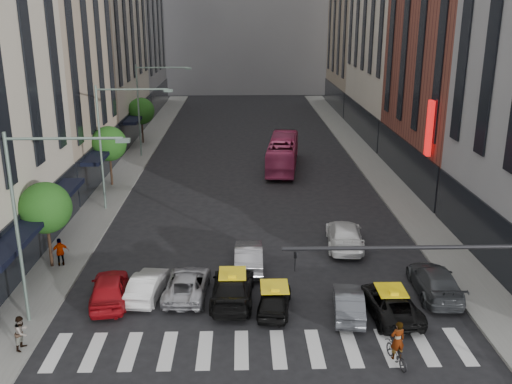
{
  "coord_description": "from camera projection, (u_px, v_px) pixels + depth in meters",
  "views": [
    {
      "loc": [
        -0.93,
        -20.03,
        14.03
      ],
      "look_at": [
        -0.1,
        11.51,
        4.0
      ],
      "focal_mm": 40.0,
      "sensor_mm": 36.0,
      "label": 1
    }
  ],
  "objects": [
    {
      "name": "building_right_d",
      "position": [
        366.0,
        11.0,
        81.46
      ],
      "size": [
        8.0,
        18.0,
        28.0
      ],
      "primitive_type": "cube",
      "color": "tan",
      "rests_on": "ground"
    },
    {
      "name": "car_row2_left",
      "position": [
        249.0,
        256.0,
        32.39
      ],
      "size": [
        1.59,
        4.47,
        1.47
      ],
      "primitive_type": "imported",
      "rotation": [
        0.0,
        0.0,
        3.13
      ],
      "color": "gray",
      "rests_on": "ground"
    },
    {
      "name": "traffic_signal",
      "position": [
        474.0,
        280.0,
        21.24
      ],
      "size": [
        10.1,
        0.2,
        6.0
      ],
      "color": "black",
      "rests_on": "ground"
    },
    {
      "name": "ground",
      "position": [
        266.0,
        370.0,
        23.36
      ],
      "size": [
        160.0,
        160.0,
        0.0
      ],
      "primitive_type": "plane",
      "color": "black",
      "rests_on": "ground"
    },
    {
      "name": "sidewalk_right",
      "position": [
        377.0,
        171.0,
        52.2
      ],
      "size": [
        3.0,
        96.0,
        0.15
      ],
      "primitive_type": "cube",
      "color": "slate",
      "rests_on": "ground"
    },
    {
      "name": "tree_mid",
      "position": [
        109.0,
        144.0,
        46.72
      ],
      "size": [
        2.88,
        2.88,
        4.95
      ],
      "color": "black",
      "rests_on": "sidewalk_left"
    },
    {
      "name": "sidewalk_left",
      "position": [
        125.0,
        172.0,
        51.62
      ],
      "size": [
        3.0,
        96.0,
        0.15
      ],
      "primitive_type": "cube",
      "color": "slate",
      "rests_on": "ground"
    },
    {
      "name": "bus",
      "position": [
        283.0,
        153.0,
        52.84
      ],
      "size": [
        3.75,
        10.7,
        2.92
      ],
      "primitive_type": "imported",
      "rotation": [
        0.0,
        0.0,
        3.02
      ],
      "color": "#BE3769",
      "rests_on": "ground"
    },
    {
      "name": "taxi_right",
      "position": [
        390.0,
        303.0,
        27.4
      ],
      "size": [
        2.5,
        4.81,
        1.3
      ],
      "primitive_type": "imported",
      "rotation": [
        0.0,
        0.0,
        3.22
      ],
      "color": "black",
      "rests_on": "ground"
    },
    {
      "name": "building_left_b",
      "position": [
        42.0,
        37.0,
        45.97
      ],
      "size": [
        8.0,
        16.0,
        24.0
      ],
      "primitive_type": "cube",
      "color": "tan",
      "rests_on": "ground"
    },
    {
      "name": "taxi_center",
      "position": [
        274.0,
        299.0,
        27.77
      ],
      "size": [
        2.01,
        3.93,
        1.28
      ],
      "primitive_type": "imported",
      "rotation": [
        0.0,
        0.0,
        3.0
      ],
      "color": "black",
      "rests_on": "ground"
    },
    {
      "name": "tree_near",
      "position": [
        45.0,
        208.0,
        31.48
      ],
      "size": [
        2.88,
        2.88,
        4.95
      ],
      "color": "black",
      "rests_on": "sidewalk_left"
    },
    {
      "name": "pedestrian_far",
      "position": [
        60.0,
        252.0,
        32.36
      ],
      "size": [
        1.05,
        0.74,
        1.65
      ],
      "primitive_type": "imported",
      "rotation": [
        0.0,
        0.0,
        3.53
      ],
      "color": "gray",
      "rests_on": "sidewalk_left"
    },
    {
      "name": "pedestrian_near",
      "position": [
        22.0,
        332.0,
        24.35
      ],
      "size": [
        0.7,
        0.84,
        1.54
      ],
      "primitive_type": "imported",
      "rotation": [
        0.0,
        0.0,
        1.4
      ],
      "color": "gray",
      "rests_on": "sidewalk_left"
    },
    {
      "name": "car_red",
      "position": [
        109.0,
        288.0,
        28.58
      ],
      "size": [
        2.37,
        4.64,
        1.51
      ],
      "primitive_type": "imported",
      "rotation": [
        0.0,
        0.0,
        3.28
      ],
      "color": "#A00E15",
      "rests_on": "ground"
    },
    {
      "name": "building_right_b",
      "position": [
        464.0,
        25.0,
        45.57
      ],
      "size": [
        8.0,
        18.0,
        26.0
      ],
      "primitive_type": "cube",
      "color": "brown",
      "rests_on": "ground"
    },
    {
      "name": "streetlamp_far",
      "position": [
        148.0,
        98.0,
        55.61
      ],
      "size": [
        5.38,
        0.25,
        9.0
      ],
      "color": "gray",
      "rests_on": "sidewalk_left"
    },
    {
      "name": "car_row2_right",
      "position": [
        344.0,
        235.0,
        35.39
      ],
      "size": [
        2.67,
        5.49,
        1.54
      ],
      "primitive_type": "imported",
      "rotation": [
        0.0,
        0.0,
        3.04
      ],
      "color": "silver",
      "rests_on": "ground"
    },
    {
      "name": "car_grey_curb",
      "position": [
        435.0,
        281.0,
        29.38
      ],
      "size": [
        2.3,
        5.16,
        1.47
      ],
      "primitive_type": "imported",
      "rotation": [
        0.0,
        0.0,
        3.09
      ],
      "color": "#393C40",
      "rests_on": "ground"
    },
    {
      "name": "building_left_d",
      "position": [
        126.0,
        4.0,
        80.31
      ],
      "size": [
        8.0,
        18.0,
        30.0
      ],
      "primitive_type": "cube",
      "color": "gray",
      "rests_on": "ground"
    },
    {
      "name": "tree_far",
      "position": [
        141.0,
        111.0,
        61.96
      ],
      "size": [
        2.88,
        2.88,
        4.95
      ],
      "color": "black",
      "rests_on": "sidewalk_left"
    },
    {
      "name": "motorcycle",
      "position": [
        396.0,
        354.0,
        23.64
      ],
      "size": [
        0.99,
        1.86,
        0.93
      ],
      "primitive_type": "imported",
      "rotation": [
        0.0,
        0.0,
        3.36
      ],
      "color": "black",
      "rests_on": "ground"
    },
    {
      "name": "streetlamp_mid",
      "position": [
        113.0,
        131.0,
        40.37
      ],
      "size": [
        5.38,
        0.25,
        9.0
      ],
      "color": "gray",
      "rests_on": "sidewalk_left"
    },
    {
      "name": "rider",
      "position": [
        399.0,
        326.0,
        23.24
      ],
      "size": [
        0.7,
        0.54,
        1.71
      ],
      "primitive_type": "imported",
      "rotation": [
        0.0,
        0.0,
        3.36
      ],
      "color": "gray",
      "rests_on": "motorcycle"
    },
    {
      "name": "liberty_sign",
      "position": [
        429.0,
        128.0,
        40.91
      ],
      "size": [
        0.3,
        0.7,
        4.0
      ],
      "color": "red",
      "rests_on": "ground"
    },
    {
      "name": "car_grey_mid",
      "position": [
        348.0,
        303.0,
        27.39
      ],
      "size": [
        1.83,
        4.08,
        1.3
      ],
      "primitive_type": "imported",
      "rotation": [
        0.0,
        0.0,
        3.02
      ],
      "color": "#45484D",
      "rests_on": "ground"
    },
    {
      "name": "car_white_front",
      "position": [
        148.0,
        285.0,
        29.15
      ],
      "size": [
        1.87,
        4.11,
        1.31
      ],
      "primitive_type": "imported",
      "rotation": [
        0.0,
        0.0,
        3.02
      ],
      "color": "silver",
      "rests_on": "ground"
    },
    {
      "name": "taxi_left",
      "position": [
        233.0,
        287.0,
        28.73
      ],
      "size": [
        2.33,
        5.23,
        1.49
      ],
      "primitive_type": "imported",
      "rotation": [
        0.0,
        0.0,
        3.1
      ],
      "color": "black",
      "rests_on": "ground"
    },
    {
      "name": "car_silver",
      "position": [
        187.0,
        284.0,
        29.31
      ],
      "size": [
        2.33,
        4.7,
        1.28
      ],
      "primitive_type": "imported",
      "rotation": [
        0.0,
        0.0,
        3.1
      ],
      "color": "#A6A6AB",
      "rests_on": "ground"
    },
    {
      "name": "streetlamp_near",
      "position": [
        35.0,
        204.0,
        25.12
      ],
      "size": [
        5.38,
        0.25,
        9.0
      ],
      "color": "gray",
      "rests_on": "sidewalk_left"
    }
  ]
}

